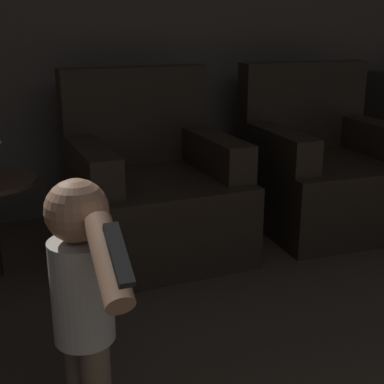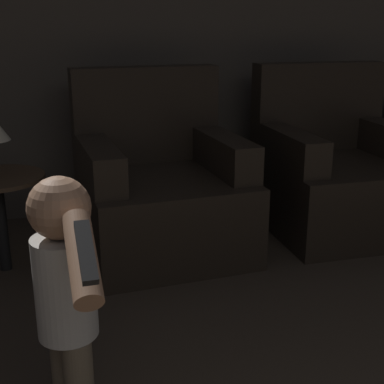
% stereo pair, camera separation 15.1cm
% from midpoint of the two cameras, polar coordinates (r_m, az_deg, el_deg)
% --- Properties ---
extents(wall_back, '(8.40, 0.05, 2.60)m').
position_cam_midpoint_polar(wall_back, '(3.58, -8.58, 18.53)').
color(wall_back, '#51493F').
rests_on(wall_back, ground_plane).
extents(armchair_left, '(0.88, 0.90, 0.99)m').
position_cam_midpoint_polar(armchair_left, '(2.99, -5.71, 0.10)').
color(armchair_left, black).
rests_on(armchair_left, ground_plane).
extents(armchair_right, '(0.89, 0.90, 0.99)m').
position_cam_midpoint_polar(armchair_right, '(3.44, 12.47, 2.10)').
color(armchair_right, black).
rests_on(armchair_right, ground_plane).
extents(person_toddler, '(0.18, 0.56, 0.82)m').
position_cam_midpoint_polar(person_toddler, '(1.62, -14.26, -10.34)').
color(person_toddler, brown).
rests_on(person_toddler, ground_plane).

